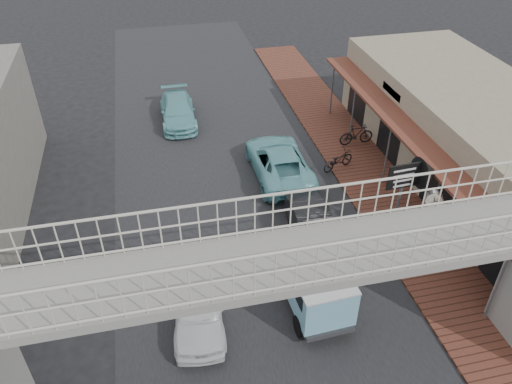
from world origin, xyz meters
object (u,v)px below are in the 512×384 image
white_hatchback (198,304)px  street_clock (433,202)px  angkot_curb (279,161)px  motorcycle_near (338,160)px  arrow_sign (425,173)px  motorcycle_far (356,134)px  angkot_far (178,111)px  dark_sedan (313,228)px  angkot_van (311,273)px

white_hatchback → street_clock: (8.73, 1.41, 1.63)m
angkot_curb → motorcycle_near: angkot_curb is taller
street_clock → arrow_sign: size_ratio=0.78×
motorcycle_far → street_clock: bearing=174.2°
white_hatchback → motorcycle_near: bearing=50.4°
motorcycle_far → angkot_far: bearing=59.7°
dark_sedan → angkot_van: bearing=-107.5°
angkot_curb → angkot_van: bearing=82.8°
dark_sedan → motorcycle_near: 5.30m
white_hatchback → angkot_far: (0.73, 13.97, -0.04)m
angkot_far → arrow_sign: 14.27m
angkot_curb → white_hatchback: bearing=58.4°
motorcycle_far → motorcycle_near: bearing=136.9°
angkot_van → motorcycle_far: 10.86m
street_clock → arrow_sign: bearing=107.7°
dark_sedan → angkot_curb: 4.82m
motorcycle_near → street_clock: street_clock is taller
angkot_far → street_clock: (8.00, -12.56, 1.67)m
angkot_curb → motorcycle_far: 4.81m
angkot_curb → street_clock: size_ratio=1.95×
white_hatchback → angkot_van: bearing=6.1°
white_hatchback → angkot_far: size_ratio=0.91×
angkot_curb → angkot_far: bearing=-57.1°
angkot_van → motorcycle_near: size_ratio=2.29×
angkot_curb → angkot_van: angkot_van is taller
angkot_van → motorcycle_far: size_ratio=2.23×
angkot_van → arrow_sign: bearing=22.8°
motorcycle_near → dark_sedan: bearing=126.2°
white_hatchback → angkot_curb: angkot_curb is taller
angkot_far → angkot_van: size_ratio=1.10×
motorcycle_far → street_clock: (-0.54, -7.95, 1.68)m
dark_sedan → motorcycle_near: size_ratio=2.28×
dark_sedan → arrow_sign: 4.60m
angkot_far → motorcycle_far: angkot_far is taller
angkot_curb → arrow_sign: bearing=128.2°
motorcycle_near → arrow_sign: arrow_sign is taller
white_hatchback → motorcycle_far: 13.17m
motorcycle_far → arrow_sign: arrow_sign is taller
white_hatchback → angkot_far: white_hatchback is taller
white_hatchback → angkot_far: 13.99m
angkot_van → motorcycle_near: 8.34m
dark_sedan → motorcycle_far: (4.45, 6.49, -0.02)m
white_hatchback → arrow_sign: size_ratio=1.18×
arrow_sign → angkot_van: bearing=-158.0°
angkot_van → motorcycle_far: angkot_van is taller
motorcycle_near → angkot_far: bearing=23.4°
white_hatchback → dark_sedan: (4.83, 2.86, -0.03)m
dark_sedan → street_clock: (3.90, -1.45, 1.66)m
dark_sedan → angkot_van: angkot_van is taller
angkot_curb → street_clock: street_clock is taller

